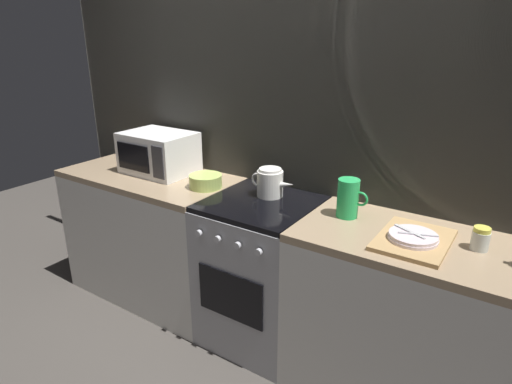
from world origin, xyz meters
TOP-DOWN VIEW (x-y plane):
  - ground_plane at (0.00, 0.00)m, footprint 8.00×8.00m
  - back_wall at (0.00, 0.32)m, footprint 3.60×0.05m
  - counter_left at (-0.90, 0.00)m, footprint 1.20×0.60m
  - stove_unit at (-0.00, -0.00)m, footprint 0.60×0.63m
  - counter_right at (0.90, 0.00)m, footprint 1.20×0.60m
  - microwave at (-0.86, 0.08)m, footprint 0.46×0.35m
  - kettle at (-0.01, 0.10)m, footprint 0.28×0.15m
  - mixing_bowl at (-0.41, 0.01)m, footprint 0.20×0.20m
  - pitcher at (0.48, 0.07)m, footprint 0.16×0.11m
  - dish_pile at (0.85, -0.04)m, footprint 0.30×0.40m
  - spice_jar at (1.10, 0.05)m, footprint 0.08×0.08m

SIDE VIEW (x-z plane):
  - ground_plane at x=0.00m, z-range 0.00..0.00m
  - stove_unit at x=0.00m, z-range 0.00..0.90m
  - counter_left at x=-0.90m, z-range 0.00..0.90m
  - counter_right at x=0.90m, z-range 0.00..0.90m
  - dish_pile at x=0.85m, z-range 0.89..0.95m
  - mixing_bowl at x=-0.41m, z-range 0.90..0.98m
  - spice_jar at x=1.10m, z-range 0.90..1.00m
  - kettle at x=-0.01m, z-range 0.90..1.06m
  - pitcher at x=0.48m, z-range 0.90..1.10m
  - microwave at x=-0.86m, z-range 0.90..1.17m
  - back_wall at x=0.00m, z-range 0.00..2.40m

